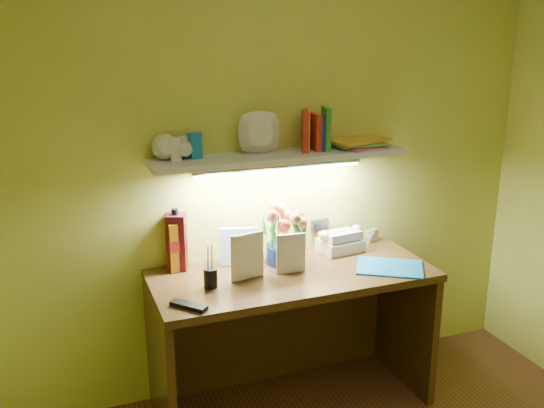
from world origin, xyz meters
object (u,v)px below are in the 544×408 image
(desk, at_px, (292,339))
(desk_clock, at_px, (372,235))
(flower_bouquet, at_px, (285,231))
(whisky_bottle, at_px, (176,240))
(telephone, at_px, (340,239))

(desk, xyz_separation_m, desk_clock, (0.59, 0.25, 0.41))
(desk, xyz_separation_m, flower_bouquet, (0.01, 0.13, 0.55))
(whisky_bottle, bearing_deg, desk_clock, 0.69)
(desk, relative_size, flower_bouquet, 4.08)
(whisky_bottle, bearing_deg, flower_bouquet, -11.31)
(flower_bouquet, relative_size, telephone, 1.56)
(telephone, distance_m, whisky_bottle, 0.89)
(desk_clock, bearing_deg, telephone, 179.53)
(flower_bouquet, height_order, telephone, flower_bouquet)
(desk, xyz_separation_m, telephone, (0.35, 0.18, 0.44))
(telephone, bearing_deg, whisky_bottle, 169.24)
(flower_bouquet, relative_size, desk_clock, 4.92)
(desk, height_order, telephone, telephone)
(telephone, bearing_deg, desk, -160.03)
(flower_bouquet, xyz_separation_m, whisky_bottle, (-0.54, 0.11, -0.01))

